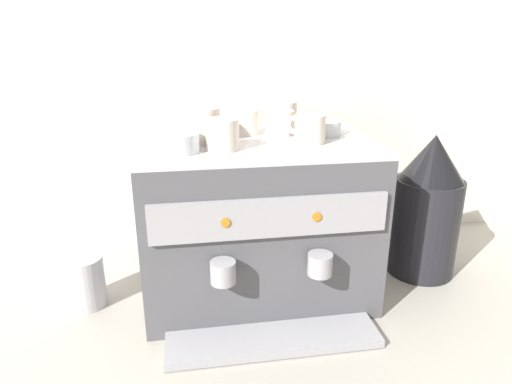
% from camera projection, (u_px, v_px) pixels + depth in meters
% --- Properties ---
extents(ground_plane, '(4.00, 4.00, 0.00)m').
position_uv_depth(ground_plane, '(256.00, 287.00, 1.25)').
color(ground_plane, '#9E998E').
extents(tiled_backsplash_wall, '(2.80, 0.03, 1.09)m').
position_uv_depth(tiled_backsplash_wall, '(239.00, 75.00, 1.38)').
color(tiled_backsplash_wall, silver).
rests_on(tiled_backsplash_wall, ground_plane).
extents(espresso_machine, '(0.57, 0.50, 0.42)m').
position_uv_depth(espresso_machine, '(256.00, 219.00, 1.18)').
color(espresso_machine, '#4C4C51').
rests_on(espresso_machine, ground_plane).
extents(ceramic_cup_0, '(0.08, 0.12, 0.08)m').
position_uv_depth(ceramic_cup_0, '(204.00, 125.00, 1.07)').
color(ceramic_cup_0, beige).
rests_on(ceramic_cup_0, espresso_machine).
extents(ceramic_cup_1, '(0.08, 0.09, 0.06)m').
position_uv_depth(ceramic_cup_1, '(281.00, 123.00, 1.15)').
color(ceramic_cup_1, beige).
rests_on(ceramic_cup_1, espresso_machine).
extents(ceramic_cup_2, '(0.09, 0.10, 0.07)m').
position_uv_depth(ceramic_cup_2, '(311.00, 129.00, 1.07)').
color(ceramic_cup_2, beige).
rests_on(ceramic_cup_2, espresso_machine).
extents(ceramic_cup_3, '(0.07, 0.11, 0.07)m').
position_uv_depth(ceramic_cup_3, '(283.00, 115.00, 1.23)').
color(ceramic_cup_3, beige).
rests_on(ceramic_cup_3, espresso_machine).
extents(ceramic_cup_4, '(0.09, 0.10, 0.07)m').
position_uv_depth(ceramic_cup_4, '(221.00, 134.00, 1.00)').
color(ceramic_cup_4, beige).
rests_on(ceramic_cup_4, espresso_machine).
extents(ceramic_cup_5, '(0.09, 0.06, 0.06)m').
position_uv_depth(ceramic_cup_5, '(246.00, 122.00, 1.16)').
color(ceramic_cup_5, beige).
rests_on(ceramic_cup_5, espresso_machine).
extents(ceramic_bowl_0, '(0.09, 0.09, 0.04)m').
position_uv_depth(ceramic_bowl_0, '(323.00, 128.00, 1.15)').
color(ceramic_bowl_0, silver).
rests_on(ceramic_bowl_0, espresso_machine).
extents(ceramic_bowl_1, '(0.10, 0.10, 0.04)m').
position_uv_depth(ceramic_bowl_1, '(176.00, 143.00, 0.98)').
color(ceramic_bowl_1, silver).
rests_on(ceramic_bowl_1, espresso_machine).
extents(ceramic_bowl_2, '(0.12, 0.12, 0.03)m').
position_uv_depth(ceramic_bowl_2, '(196.00, 127.00, 1.17)').
color(ceramic_bowl_2, silver).
rests_on(ceramic_bowl_2, espresso_machine).
extents(coffee_grinder, '(0.19, 0.19, 0.41)m').
position_uv_depth(coffee_grinder, '(427.00, 208.00, 1.28)').
color(coffee_grinder, black).
rests_on(coffee_grinder, ground_plane).
extents(milk_pitcher, '(0.10, 0.10, 0.14)m').
position_uv_depth(milk_pitcher, '(85.00, 281.00, 1.15)').
color(milk_pitcher, '#B7B7BC').
rests_on(milk_pitcher, ground_plane).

